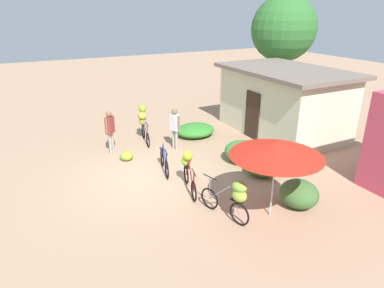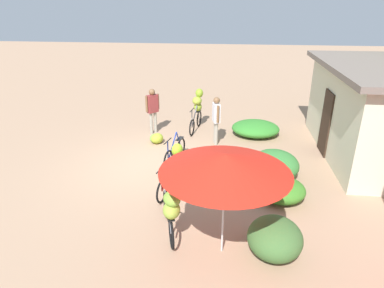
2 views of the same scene
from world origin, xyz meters
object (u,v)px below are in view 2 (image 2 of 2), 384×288
object	(u,v)px
banana_pile_on_ground	(156,138)
bicycle_leftmost	(197,106)
bicycle_near_pile	(175,153)
building_low	(384,112)
person_vendor	(153,107)
person_bystander	(216,116)
bicycle_center_loaded	(175,163)
bicycle_by_shop	(170,209)
market_umbrella	(225,163)

from	to	relation	value
banana_pile_on_ground	bicycle_leftmost	bearing A→B (deg)	142.23
bicycle_near_pile	building_low	bearing A→B (deg)	101.94
person_vendor	bicycle_near_pile	bearing A→B (deg)	25.99
bicycle_near_pile	bicycle_leftmost	bearing A→B (deg)	173.14
building_low	person_bystander	distance (m)	5.09
bicycle_near_pile	person_bystander	xyz separation A→B (m)	(-1.64, 1.14, 0.66)
bicycle_center_loaded	person_bystander	world-z (taller)	person_bystander
banana_pile_on_ground	person_vendor	world-z (taller)	person_vendor
person_bystander	person_vendor	bearing A→B (deg)	-108.39
person_vendor	person_bystander	distance (m)	2.44
building_low	bicycle_by_shop	size ratio (longest dim) A/B	3.53
market_umbrella	person_vendor	world-z (taller)	market_umbrella
bicycle_leftmost	person_vendor	world-z (taller)	person_vendor
market_umbrella	banana_pile_on_ground	xyz separation A→B (m)	(-5.21, -2.40, -1.76)
building_low	banana_pile_on_ground	xyz separation A→B (m)	(-0.17, -7.09, -1.27)
bicycle_center_loaded	bicycle_by_shop	size ratio (longest dim) A/B	1.02
bicycle_by_shop	banana_pile_on_ground	size ratio (longest dim) A/B	2.73
banana_pile_on_ground	person_bystander	xyz separation A→B (m)	(-0.16, 2.03, 0.84)
bicycle_by_shop	person_bystander	xyz separation A→B (m)	(-5.13, 0.67, 0.27)
building_low	banana_pile_on_ground	size ratio (longest dim) A/B	9.64
building_low	person_bystander	size ratio (longest dim) A/B	3.49
building_low	bicycle_center_loaded	xyz separation A→B (m)	(2.66, -5.98, -0.75)
bicycle_near_pile	person_bystander	distance (m)	2.11
bicycle_center_loaded	banana_pile_on_ground	world-z (taller)	bicycle_center_loaded
building_low	bicycle_by_shop	distance (m)	7.51
bicycle_leftmost	market_umbrella	bearing A→B (deg)	9.47
bicycle_center_loaded	person_bystander	distance (m)	3.15
bicycle_leftmost	person_bystander	xyz separation A→B (m)	(1.46, 0.77, 0.13)
bicycle_center_loaded	bicycle_by_shop	world-z (taller)	bicycle_by_shop
bicycle_leftmost	bicycle_near_pile	size ratio (longest dim) A/B	1.03
bicycle_leftmost	bicycle_by_shop	bearing A→B (deg)	0.83
market_umbrella	building_low	bearing A→B (deg)	137.00
building_low	person_bystander	world-z (taller)	building_low
bicycle_center_loaded	banana_pile_on_ground	distance (m)	3.09
bicycle_near_pile	bicycle_center_loaded	size ratio (longest dim) A/B	0.96
person_bystander	bicycle_leftmost	bearing A→B (deg)	-152.31
bicycle_center_loaded	bicycle_by_shop	bearing A→B (deg)	6.48
bicycle_by_shop	person_vendor	bearing A→B (deg)	-164.41
bicycle_leftmost	person_vendor	xyz separation A→B (m)	(0.69, -1.55, 0.14)
market_umbrella	bicycle_center_loaded	bearing A→B (deg)	-151.50
building_low	bicycle_center_loaded	size ratio (longest dim) A/B	3.47
bicycle_by_shop	person_vendor	size ratio (longest dim) A/B	0.98
person_vendor	market_umbrella	bearing A→B (deg)	23.68
bicycle_by_shop	building_low	bearing A→B (deg)	129.90
person_bystander	bicycle_by_shop	bearing A→B (deg)	-7.48
bicycle_center_loaded	bicycle_leftmost	bearing A→B (deg)	178.11
bicycle_by_shop	banana_pile_on_ground	world-z (taller)	bicycle_by_shop
bicycle_near_pile	bicycle_center_loaded	bearing A→B (deg)	9.53
market_umbrella	bicycle_near_pile	bearing A→B (deg)	-157.87
banana_pile_on_ground	person_bystander	size ratio (longest dim) A/B	0.36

